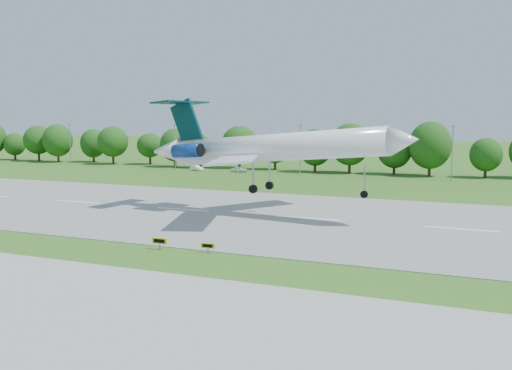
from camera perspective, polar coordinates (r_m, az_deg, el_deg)
name	(u,v)px	position (r m, az deg, el deg)	size (l,w,h in m)	color
ground	(233,261)	(56.70, -2.29, -7.59)	(600.00, 600.00, 0.00)	#305A17
runway	(309,219)	(79.56, 5.31, -3.38)	(400.00, 45.00, 0.08)	gray
taxiway	(125,320)	(41.77, -12.99, -13.05)	(400.00, 23.00, 0.08)	#ADADA8
tree_line	(391,149)	(143.90, 13.31, 3.51)	(288.40, 8.40, 10.40)	#382314
light_poles	(372,151)	(134.50, 11.56, 3.40)	(175.90, 0.25, 12.19)	gray
airliner	(262,147)	(81.04, 0.63, 3.81)	(42.01, 30.27, 13.44)	white
taxi_sign_left	(208,246)	(59.78, -4.83, -6.08)	(1.50, 0.33, 1.05)	gray
taxi_sign_centre	(160,241)	(62.01, -9.61, -5.55)	(1.77, 0.28, 1.24)	gray
service_vehicle_a	(197,168)	(150.82, -5.95, 1.70)	(1.42, 4.07, 1.34)	white
service_vehicle_b	(239,170)	(145.37, -1.69, 1.55)	(1.63, 4.04, 1.38)	silver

